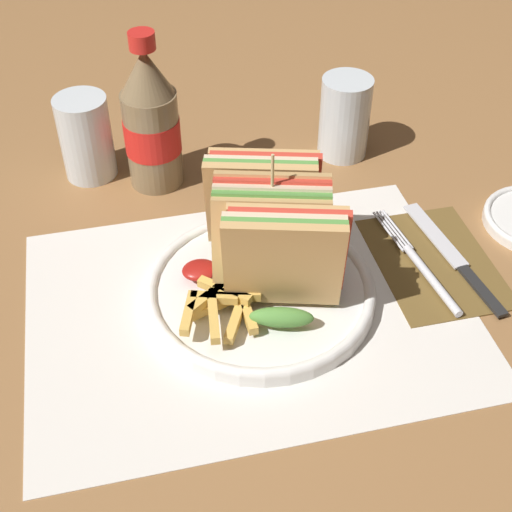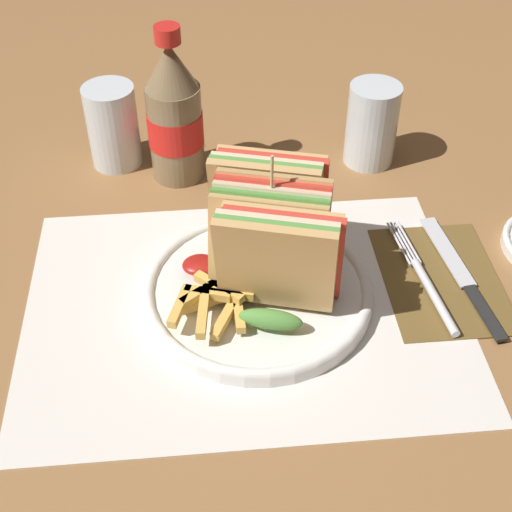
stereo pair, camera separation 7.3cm
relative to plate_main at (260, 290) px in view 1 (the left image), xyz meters
name	(u,v)px [view 1 (the left image)]	position (x,y,z in m)	size (l,w,h in m)	color
ground_plane	(288,309)	(0.02, -0.02, -0.01)	(4.00, 4.00, 0.00)	olive
placemat	(250,309)	(-0.01, -0.01, -0.01)	(0.45, 0.33, 0.00)	silver
plate_main	(260,290)	(0.00, 0.00, 0.00)	(0.24, 0.24, 0.02)	white
club_sandwich	(271,232)	(0.01, 0.02, 0.06)	(0.13, 0.19, 0.15)	tan
fries_pile	(222,303)	(-0.04, -0.03, 0.02)	(0.09, 0.09, 0.02)	gold
ketchup_blob	(200,270)	(-0.06, 0.03, 0.02)	(0.04, 0.03, 0.01)	maroon
napkin	(434,261)	(0.20, 0.01, -0.01)	(0.12, 0.17, 0.00)	brown
fork	(424,270)	(0.18, -0.01, 0.00)	(0.03, 0.18, 0.01)	silver
knife	(454,257)	(0.22, 0.01, 0.00)	(0.04, 0.19, 0.00)	black
coke_bottle_near	(151,122)	(-0.08, 0.23, 0.07)	(0.07, 0.07, 0.19)	#7A6647
glass_near	(345,117)	(0.17, 0.24, 0.04)	(0.06, 0.06, 0.11)	silver
glass_far	(87,142)	(-0.16, 0.26, 0.04)	(0.06, 0.06, 0.11)	silver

